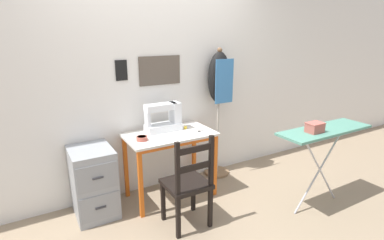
# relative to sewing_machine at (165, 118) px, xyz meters

# --- Properties ---
(ground_plane) EXTENTS (14.00, 14.00, 0.00)m
(ground_plane) POSITION_rel_sewing_machine_xyz_m (-0.00, -0.39, -0.89)
(ground_plane) COLOR gray
(wall_back) EXTENTS (10.00, 0.07, 2.55)m
(wall_back) POSITION_rel_sewing_machine_xyz_m (-0.00, 0.22, 0.39)
(wall_back) COLOR silver
(wall_back) RESTS_ON ground_plane
(sewing_table) EXTENTS (0.95, 0.54, 0.74)m
(sewing_table) POSITION_rel_sewing_machine_xyz_m (-0.00, -0.13, -0.25)
(sewing_table) COLOR silver
(sewing_table) RESTS_ON ground_plane
(sewing_machine) EXTENTS (0.41, 0.18, 0.33)m
(sewing_machine) POSITION_rel_sewing_machine_xyz_m (0.00, 0.00, 0.00)
(sewing_machine) COLOR white
(sewing_machine) RESTS_ON sewing_table
(fabric_bowl) EXTENTS (0.11, 0.11, 0.04)m
(fabric_bowl) POSITION_rel_sewing_machine_xyz_m (-0.34, -0.17, -0.12)
(fabric_bowl) COLOR #B25647
(fabric_bowl) RESTS_ON sewing_table
(scissors) EXTENTS (0.13, 0.04, 0.01)m
(scissors) POSITION_rel_sewing_machine_xyz_m (0.34, -0.22, -0.14)
(scissors) COLOR silver
(scissors) RESTS_ON sewing_table
(thread_spool_near_machine) EXTENTS (0.04, 0.04, 0.04)m
(thread_spool_near_machine) POSITION_rel_sewing_machine_xyz_m (0.22, -0.07, -0.12)
(thread_spool_near_machine) COLOR yellow
(thread_spool_near_machine) RESTS_ON sewing_table
(wooden_chair) EXTENTS (0.40, 0.38, 0.92)m
(wooden_chair) POSITION_rel_sewing_machine_xyz_m (-0.10, -0.69, -0.45)
(wooden_chair) COLOR black
(wooden_chair) RESTS_ON ground_plane
(filing_cabinet) EXTENTS (0.40, 0.49, 0.70)m
(filing_cabinet) POSITION_rel_sewing_machine_xyz_m (-0.83, -0.05, -0.54)
(filing_cabinet) COLOR #93999E
(filing_cabinet) RESTS_ON ground_plane
(dress_form) EXTENTS (0.32, 0.32, 1.62)m
(dress_form) POSITION_rel_sewing_machine_xyz_m (0.77, 0.08, 0.28)
(dress_form) COLOR #846647
(dress_form) RESTS_ON ground_plane
(ironing_board) EXTENTS (1.06, 0.33, 0.87)m
(ironing_board) POSITION_rel_sewing_machine_xyz_m (1.25, -1.08, -0.07)
(ironing_board) COLOR #518E7A
(ironing_board) RESTS_ON ground_plane
(storage_box) EXTENTS (0.17, 0.12, 0.10)m
(storage_box) POSITION_rel_sewing_machine_xyz_m (1.07, -1.10, 0.03)
(storage_box) COLOR #AD564C
(storage_box) RESTS_ON ironing_board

